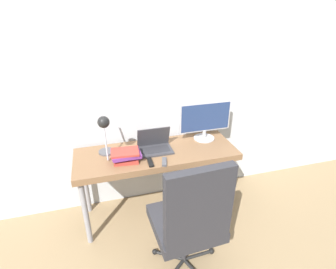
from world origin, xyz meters
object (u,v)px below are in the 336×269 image
(desk_lamp, at_px, (104,131))
(monitor, at_px, (205,120))
(book_stack, at_px, (126,155))
(laptop, at_px, (155,146))
(office_chair, at_px, (191,218))

(desk_lamp, bearing_deg, monitor, 8.07)
(book_stack, bearing_deg, laptop, 21.25)
(office_chair, bearing_deg, book_stack, 118.57)
(office_chair, xyz_separation_m, book_stack, (-0.37, 0.68, 0.21))
(laptop, xyz_separation_m, desk_lamp, (-0.45, -0.04, 0.24))
(desk_lamp, relative_size, book_stack, 1.58)
(monitor, bearing_deg, office_chair, -117.89)
(laptop, xyz_separation_m, office_chair, (0.08, -0.79, -0.21))
(office_chair, distance_m, book_stack, 0.80)
(desk_lamp, bearing_deg, book_stack, -23.67)
(desk_lamp, distance_m, book_stack, 0.29)
(book_stack, bearing_deg, monitor, 14.14)
(office_chair, bearing_deg, desk_lamp, 125.25)
(laptop, distance_m, office_chair, 0.82)
(laptop, height_order, book_stack, laptop)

